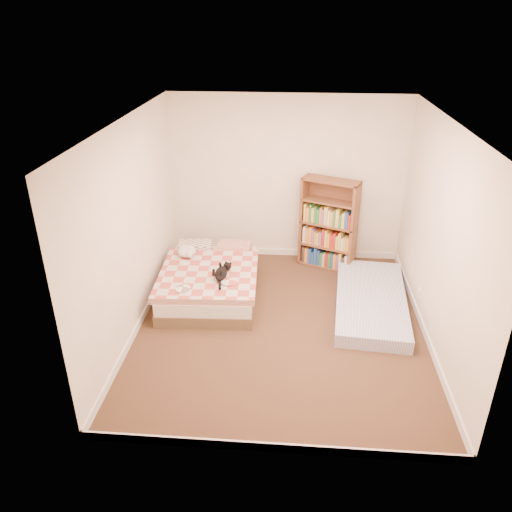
# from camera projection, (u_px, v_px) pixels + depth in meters

# --- Properties ---
(room) EXTENTS (3.51, 4.01, 2.51)m
(room) POSITION_uv_depth(u_px,v_px,m) (283.00, 238.00, 5.69)
(room) COLOR #44271D
(room) RESTS_ON ground
(bed) EXTENTS (1.34, 1.80, 0.47)m
(bed) POSITION_uv_depth(u_px,v_px,m) (210.00, 279.00, 6.84)
(bed) COLOR brown
(bed) RESTS_ON room
(bookshelf) EXTENTS (0.93, 0.59, 1.38)m
(bookshelf) POSITION_uv_depth(u_px,v_px,m) (327.00, 234.00, 7.45)
(bookshelf) COLOR brown
(bookshelf) RESTS_ON room
(floor_mattress) EXTENTS (1.06, 2.05, 0.18)m
(floor_mattress) POSITION_uv_depth(u_px,v_px,m) (371.00, 301.00, 6.57)
(floor_mattress) COLOR #6F80BA
(floor_mattress) RESTS_ON room
(black_cat) EXTENTS (0.26, 0.60, 0.13)m
(black_cat) POSITION_uv_depth(u_px,v_px,m) (222.00, 272.00, 6.46)
(black_cat) COLOR black
(black_cat) RESTS_ON bed
(white_dog) EXTENTS (0.33, 0.35, 0.14)m
(white_dog) POSITION_uv_depth(u_px,v_px,m) (187.00, 251.00, 6.99)
(white_dog) COLOR silver
(white_dog) RESTS_ON bed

